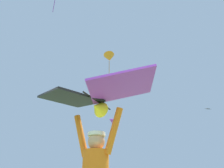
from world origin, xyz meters
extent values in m
sphere|color=tan|center=(0.07, 0.10, 1.49)|extent=(0.23, 0.23, 0.23)
cylinder|color=white|center=(0.07, 0.10, 1.59)|extent=(0.31, 0.31, 0.05)
cylinder|color=orange|center=(0.32, 0.01, 1.61)|extent=(0.29, 0.18, 0.62)
cylinder|color=orange|center=(-0.18, 0.19, 1.61)|extent=(0.29, 0.18, 0.62)
cylinder|color=black|center=(0.07, 0.10, 2.08)|extent=(0.27, 0.72, 0.02)
cube|color=purple|center=(0.46, -0.15, 2.18)|extent=(0.95, 0.83, 0.21)
cube|color=black|center=(-0.39, 0.14, 2.18)|extent=(1.15, 1.15, 0.21)
cone|color=yellow|center=(0.07, 0.10, 1.98)|extent=(0.29, 0.27, 0.24)
cone|color=orange|center=(-2.60, 16.49, 14.58)|extent=(1.82, 1.85, 1.18)
cylinder|color=#A75C15|center=(-2.60, 16.49, 13.22)|extent=(0.05, 0.05, 1.76)
pyramid|color=white|center=(1.23, 22.96, 13.15)|extent=(1.07, 1.04, 0.41)
pyramid|color=black|center=(9.09, 23.84, 10.46)|extent=(0.73, 0.70, 0.33)
cone|color=purple|center=(-4.22, 28.94, 11.05)|extent=(1.28, 1.40, 1.14)
cylinder|color=#602387|center=(-4.22, 28.94, 10.08)|extent=(0.04, 0.04, 1.26)
cylinder|color=#602387|center=(-7.74, 11.57, 18.45)|extent=(0.06, 0.06, 1.94)
camera|label=1|loc=(0.72, -2.65, 0.88)|focal=33.00mm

